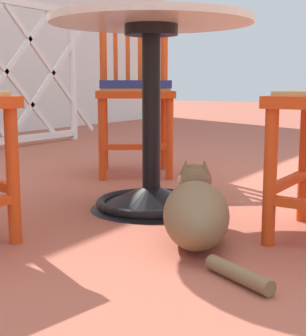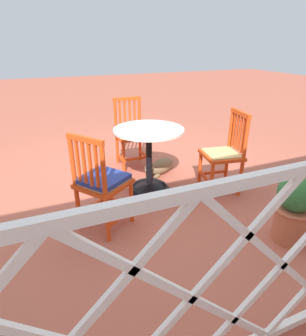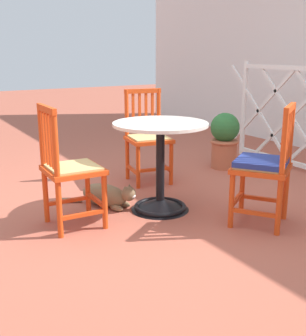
% 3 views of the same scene
% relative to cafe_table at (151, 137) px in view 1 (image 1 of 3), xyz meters
% --- Properties ---
extents(ground_plane, '(24.00, 24.00, 0.00)m').
position_rel_cafe_table_xyz_m(ground_plane, '(0.12, -0.23, -0.28)').
color(ground_plane, '#AD5642').
extents(cafe_table, '(0.76, 0.76, 0.73)m').
position_rel_cafe_table_xyz_m(cafe_table, '(0.00, 0.00, 0.00)').
color(cafe_table, black).
rests_on(cafe_table, ground_plane).
extents(orange_chair_facing_out, '(0.56, 0.56, 0.91)m').
position_rel_cafe_table_xyz_m(orange_chair_facing_out, '(0.65, 0.50, 0.16)').
color(orange_chair_facing_out, '#D64214').
rests_on(orange_chair_facing_out, ground_plane).
extents(tabby_cat, '(0.58, 0.53, 0.23)m').
position_rel_cafe_table_xyz_m(tabby_cat, '(-0.29, -0.34, -0.19)').
color(tabby_cat, brown).
rests_on(tabby_cat, ground_plane).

